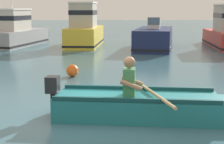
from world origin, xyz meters
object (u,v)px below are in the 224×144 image
moored_boat_grey (13,32)px  moored_boat_yellow (84,30)px  rowboat_with_person (140,105)px  moored_boat_navy (154,39)px  mooring_buoy (72,71)px

moored_boat_grey → moored_boat_yellow: moored_boat_grey is taller
rowboat_with_person → moored_boat_navy: size_ratio=0.70×
rowboat_with_person → moored_boat_navy: 12.43m
moored_boat_yellow → mooring_buoy: 9.31m
moored_boat_navy → mooring_buoy: 8.68m
rowboat_with_person → moored_boat_yellow: moored_boat_yellow is taller
moored_boat_grey → mooring_buoy: (4.28, -9.50, -0.58)m
mooring_buoy → moored_boat_navy: bearing=66.2°
moored_boat_yellow → mooring_buoy: (0.23, -9.28, -0.71)m
moored_boat_grey → mooring_buoy: 10.44m
moored_boat_navy → moored_boat_grey: bearing=168.6°
moored_boat_grey → moored_boat_navy: moored_boat_grey is taller
moored_boat_navy → moored_boat_yellow: bearing=160.1°
rowboat_with_person → mooring_buoy: (-1.74, 4.37, -0.06)m
moored_boat_grey → moored_boat_yellow: size_ratio=1.14×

